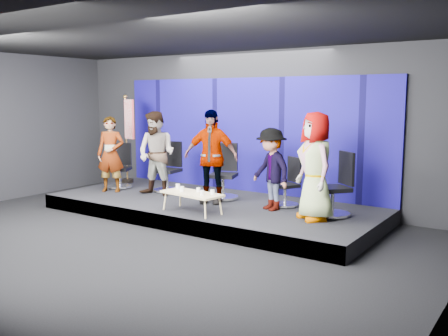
% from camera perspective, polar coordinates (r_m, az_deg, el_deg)
% --- Properties ---
extents(ground, '(10.00, 10.00, 0.00)m').
position_cam_1_polar(ground, '(8.71, -11.22, -8.50)').
color(ground, black).
rests_on(ground, ground).
extents(room_walls, '(10.02, 8.02, 3.51)m').
position_cam_1_polar(room_walls, '(8.35, -11.69, 7.69)').
color(room_walls, black).
rests_on(room_walls, ground).
extents(riser, '(7.00, 3.00, 0.30)m').
position_cam_1_polar(riser, '(10.52, -1.49, -4.61)').
color(riser, black).
rests_on(riser, ground).
extents(backdrop, '(7.00, 0.08, 2.60)m').
position_cam_1_polar(backdrop, '(11.50, 2.70, 3.79)').
color(backdrop, '#0E0861').
rests_on(backdrop, riser).
extents(chair_a, '(0.81, 0.81, 1.07)m').
position_cam_1_polar(chair_a, '(12.24, -11.77, -0.58)').
color(chair_a, silver).
rests_on(chair_a, riser).
extents(panelist_a, '(0.75, 0.66, 1.73)m').
position_cam_1_polar(panelist_a, '(11.72, -12.82, 1.54)').
color(panelist_a, black).
rests_on(panelist_a, riser).
extents(chair_b, '(0.72, 0.72, 1.15)m').
position_cam_1_polar(chair_b, '(11.57, -6.35, -0.83)').
color(chair_b, silver).
rests_on(chair_b, riser).
extents(panelist_b, '(0.98, 0.81, 1.86)m').
position_cam_1_polar(panelist_b, '(11.06, -7.72, 1.63)').
color(panelist_b, black).
rests_on(panelist_b, riser).
extents(chair_c, '(0.84, 0.84, 1.19)m').
position_cam_1_polar(chair_c, '(10.69, -0.00, -1.45)').
color(chair_c, silver).
rests_on(chair_c, riser).
extents(panelist_c, '(1.22, 0.80, 1.92)m').
position_cam_1_polar(panelist_c, '(10.18, -1.52, 1.31)').
color(panelist_c, black).
rests_on(panelist_c, riser).
extents(chair_d, '(0.74, 0.74, 0.98)m').
position_cam_1_polar(chair_d, '(10.06, 7.24, -2.52)').
color(chair_d, silver).
rests_on(chair_d, riser).
extents(panelist_d, '(1.18, 0.98, 1.59)m').
position_cam_1_polar(panelist_d, '(9.60, 5.39, -0.15)').
color(panelist_d, black).
rests_on(panelist_d, riser).
extents(chair_e, '(0.94, 0.94, 1.18)m').
position_cam_1_polar(chair_e, '(9.36, 12.64, -3.03)').
color(chair_e, silver).
rests_on(chair_e, riser).
extents(panelist_e, '(1.11, 1.07, 1.92)m').
position_cam_1_polar(panelist_e, '(8.92, 10.41, 0.19)').
color(panelist_e, black).
rests_on(panelist_e, riser).
extents(coffee_table, '(1.29, 0.68, 0.38)m').
position_cam_1_polar(coffee_table, '(9.44, -3.69, -3.01)').
color(coffee_table, tan).
rests_on(coffee_table, riser).
extents(mug_a, '(0.08, 0.08, 0.10)m').
position_cam_1_polar(mug_a, '(9.84, -5.30, -2.10)').
color(mug_a, silver).
rests_on(mug_a, coffee_table).
extents(mug_b, '(0.09, 0.09, 0.10)m').
position_cam_1_polar(mug_b, '(9.54, -4.84, -2.41)').
color(mug_b, silver).
rests_on(mug_b, coffee_table).
extents(mug_c, '(0.07, 0.07, 0.08)m').
position_cam_1_polar(mug_c, '(9.48, -2.95, -2.51)').
color(mug_c, silver).
rests_on(mug_c, coffee_table).
extents(mug_d, '(0.08, 0.08, 0.09)m').
position_cam_1_polar(mug_d, '(9.17, -2.53, -2.85)').
color(mug_d, silver).
rests_on(mug_d, coffee_table).
extents(mug_e, '(0.08, 0.08, 0.09)m').
position_cam_1_polar(mug_e, '(9.21, -1.33, -2.79)').
color(mug_e, silver).
rests_on(mug_e, coffee_table).
extents(flag_stand, '(0.50, 0.30, 2.22)m').
position_cam_1_polar(flag_stand, '(12.73, -10.88, 3.52)').
color(flag_stand, black).
rests_on(flag_stand, riser).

